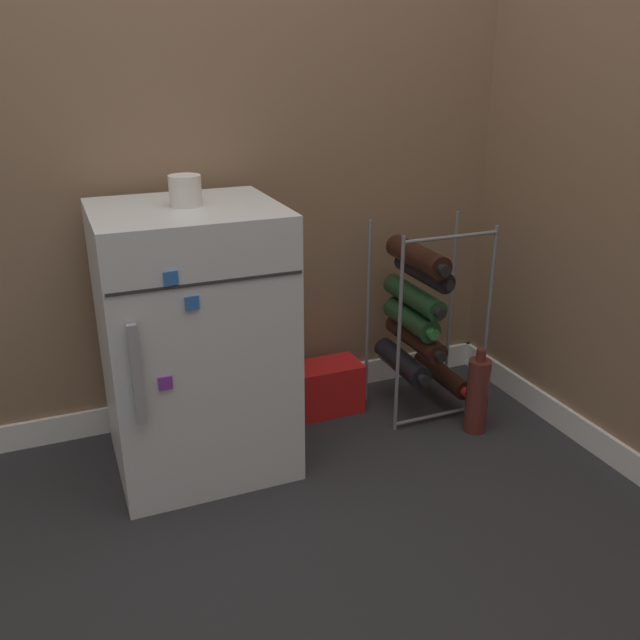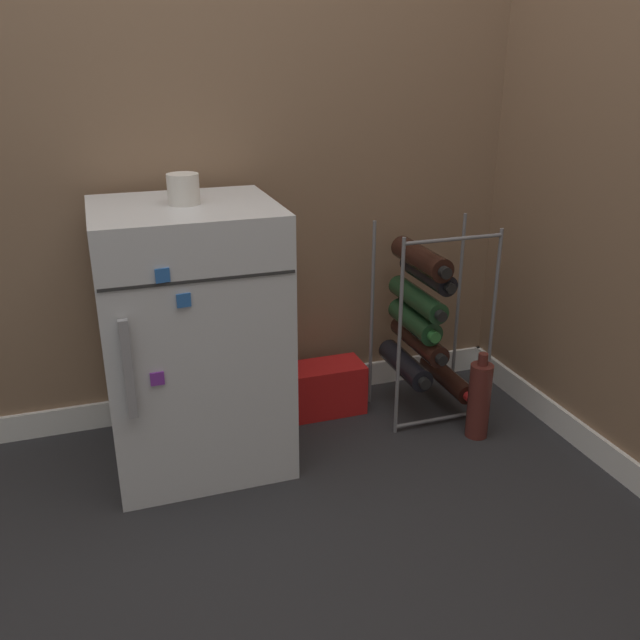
# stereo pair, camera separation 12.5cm
# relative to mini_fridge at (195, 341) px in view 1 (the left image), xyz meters

# --- Properties ---
(ground_plane) EXTENTS (14.00, 14.00, 0.00)m
(ground_plane) POSITION_rel_mini_fridge_xyz_m (0.16, -0.28, -0.40)
(ground_plane) COLOR #28282B
(wall_back) EXTENTS (7.01, 0.07, 2.50)m
(wall_back) POSITION_rel_mini_fridge_xyz_m (0.16, 0.31, 0.84)
(wall_back) COLOR #84664C
(wall_back) RESTS_ON ground_plane
(mini_fridge) EXTENTS (0.51, 0.48, 0.79)m
(mini_fridge) POSITION_rel_mini_fridge_xyz_m (0.00, 0.00, 0.00)
(mini_fridge) COLOR silver
(mini_fridge) RESTS_ON ground_plane
(wine_rack) EXTENTS (0.35, 0.33, 0.67)m
(wine_rack) POSITION_rel_mini_fridge_xyz_m (0.77, 0.03, -0.05)
(wine_rack) COLOR slate
(wine_rack) RESTS_ON ground_plane
(soda_box) EXTENTS (0.26, 0.14, 0.18)m
(soda_box) POSITION_rel_mini_fridge_xyz_m (0.47, 0.14, -0.31)
(soda_box) COLOR red
(soda_box) RESTS_ON ground_plane
(fridge_top_cup) EXTENTS (0.09, 0.09, 0.08)m
(fridge_top_cup) POSITION_rel_mini_fridge_xyz_m (0.00, 0.01, 0.44)
(fridge_top_cup) COLOR silver
(fridge_top_cup) RESTS_ON mini_fridge
(loose_bottle_floor) EXTENTS (0.07, 0.07, 0.30)m
(loose_bottle_floor) POSITION_rel_mini_fridge_xyz_m (0.88, -0.18, -0.27)
(loose_bottle_floor) COLOR #56231E
(loose_bottle_floor) RESTS_ON ground_plane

